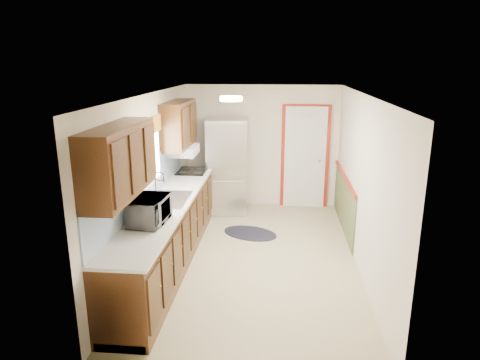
# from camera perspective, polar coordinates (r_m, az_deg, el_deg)

# --- Properties ---
(room_shell) EXTENTS (3.20, 5.20, 2.52)m
(room_shell) POSITION_cam_1_polar(r_m,az_deg,el_deg) (6.07, 1.90, -0.05)
(room_shell) COLOR tan
(room_shell) RESTS_ON ground
(kitchen_run) EXTENTS (0.63, 4.00, 2.20)m
(kitchen_run) POSITION_cam_1_polar(r_m,az_deg,el_deg) (6.11, -9.97, -4.02)
(kitchen_run) COLOR #381E0C
(kitchen_run) RESTS_ON ground
(back_wall_trim) EXTENTS (1.12, 2.30, 2.08)m
(back_wall_trim) POSITION_cam_1_polar(r_m,az_deg,el_deg) (8.30, 9.69, 1.81)
(back_wall_trim) COLOR maroon
(back_wall_trim) RESTS_ON ground
(ceiling_fixture) EXTENTS (0.30, 0.30, 0.06)m
(ceiling_fixture) POSITION_cam_1_polar(r_m,az_deg,el_deg) (5.69, -1.18, 10.79)
(ceiling_fixture) COLOR #FFD88C
(ceiling_fixture) RESTS_ON room_shell
(microwave) EXTENTS (0.36, 0.60, 0.39)m
(microwave) POSITION_cam_1_polar(r_m,az_deg,el_deg) (5.26, -12.04, -3.63)
(microwave) COLOR white
(microwave) RESTS_ON kitchen_run
(refrigerator) EXTENTS (0.82, 0.79, 1.81)m
(refrigerator) POSITION_cam_1_polar(r_m,az_deg,el_deg) (8.18, -1.74, 1.94)
(refrigerator) COLOR #B7B7BC
(refrigerator) RESTS_ON ground
(rug) EXTENTS (1.10, 0.91, 0.01)m
(rug) POSITION_cam_1_polar(r_m,az_deg,el_deg) (7.34, 1.35, -7.10)
(rug) COLOR black
(rug) RESTS_ON ground
(cooktop) EXTENTS (0.50, 0.60, 0.02)m
(cooktop) POSITION_cam_1_polar(r_m,az_deg,el_deg) (7.63, -6.41, 1.20)
(cooktop) COLOR black
(cooktop) RESTS_ON kitchen_run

